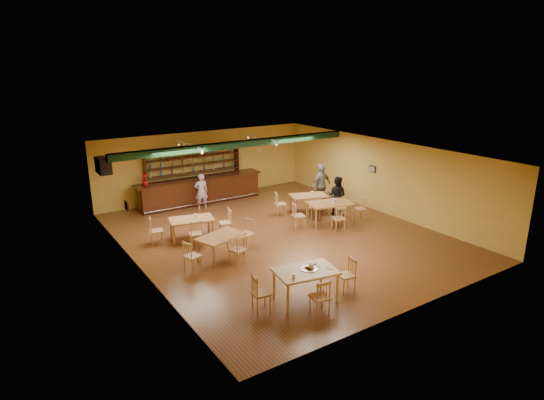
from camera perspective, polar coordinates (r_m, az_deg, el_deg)
floor at (r=16.14m, az=0.93°, el=-4.47°), size 12.00×12.00×0.00m
ceiling_beam at (r=17.68m, az=-4.16°, el=7.03°), size 10.00×0.30×0.25m
track_rail_left at (r=17.43m, az=-10.35°, el=6.89°), size 0.05×2.50×0.05m
track_rail_right at (r=18.88m, az=-1.32°, el=7.90°), size 0.05×2.50×0.05m
ac_unit at (r=17.39m, az=-20.43°, el=4.11°), size 0.34×0.70×0.48m
picture_left at (r=14.49m, az=-17.86°, el=-0.69°), size 0.04×0.34×0.28m
picture_right at (r=19.11m, az=12.55°, el=3.82°), size 0.04×0.34×0.28m
bar_counter at (r=19.95m, az=-8.99°, el=1.20°), size 5.69×0.85×1.13m
back_bar_hutch at (r=20.37m, az=-9.80°, el=3.15°), size 4.40×0.40×2.28m
poinsettia at (r=18.93m, az=-15.70°, el=2.48°), size 0.36×0.36×0.50m
dining_table_a at (r=15.92m, az=-10.06°, el=-3.61°), size 1.66×1.21×0.75m
dining_table_b at (r=18.52m, az=4.63°, el=-0.49°), size 1.69×1.32×0.74m
dining_table_c at (r=14.31m, az=-6.42°, el=-5.86°), size 1.67×1.29×0.74m
dining_table_d at (r=17.33m, az=7.27°, el=-1.65°), size 1.85×1.38×0.83m
near_table at (r=11.81m, az=4.23°, el=-10.65°), size 1.70×1.25×0.83m
pizza_tray at (r=11.68m, az=4.72°, el=-8.66°), size 0.54×0.54×0.01m
parmesan_shaker at (r=11.21m, az=2.75°, el=-9.50°), size 0.09×0.09×0.11m
napkin_stack at (r=11.99m, az=5.12°, el=-7.93°), size 0.23×0.20×0.03m
pizza_server at (r=11.81m, az=5.19°, el=-8.33°), size 0.29×0.29×0.00m
side_plate at (r=11.82m, az=7.31°, el=-8.44°), size 0.25×0.25×0.01m
patron_bar at (r=19.04m, az=-8.89°, el=1.07°), size 0.61×0.46×1.53m
patron_right_a at (r=18.31m, az=8.18°, el=0.56°), size 0.89×0.96×1.58m
patron_right_b at (r=19.40m, az=6.22°, el=1.87°), size 1.09×0.55×1.79m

